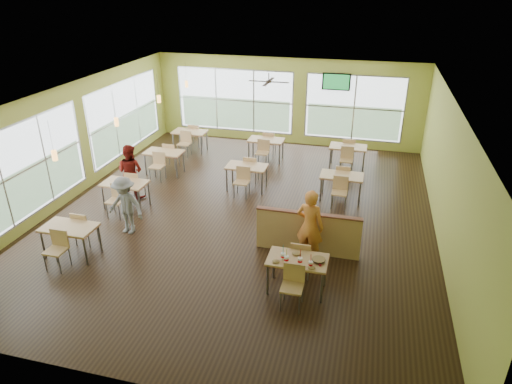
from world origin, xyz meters
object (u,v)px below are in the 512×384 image
food_basket (319,260)px  main_table (297,264)px  half_wall_divider (308,233)px  man_plaid (310,226)px

food_basket → main_table: bearing=-178.5°
main_table → food_basket: size_ratio=5.55×
half_wall_divider → food_basket: half_wall_divider is taller
main_table → man_plaid: (0.07, 1.16, 0.24)m
half_wall_divider → food_basket: 1.52m
half_wall_divider → man_plaid: man_plaid is taller
half_wall_divider → man_plaid: size_ratio=1.38×
man_plaid → half_wall_divider: bearing=-63.1°
man_plaid → food_basket: 1.21m
half_wall_divider → food_basket: (0.42, -1.44, 0.26)m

